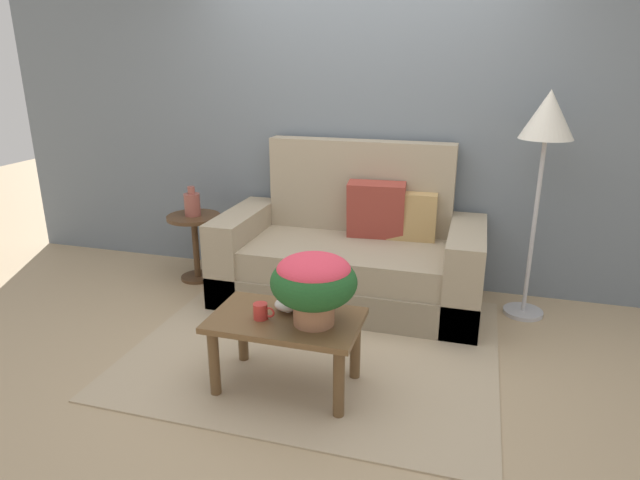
{
  "coord_description": "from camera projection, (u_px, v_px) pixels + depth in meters",
  "views": [
    {
      "loc": [
        0.9,
        -2.99,
        1.79
      ],
      "look_at": [
        -0.02,
        0.16,
        0.69
      ],
      "focal_mm": 30.73,
      "sensor_mm": 36.0,
      "label": 1
    }
  ],
  "objects": [
    {
      "name": "potted_plant",
      "position": [
        314.0,
        281.0,
        2.85
      ],
      "size": [
        0.46,
        0.46,
        0.39
      ],
      "color": "#A36B4C",
      "rests_on": "coffee_table"
    },
    {
      "name": "table_vase",
      "position": [
        192.0,
        204.0,
        4.44
      ],
      "size": [
        0.13,
        0.13,
        0.24
      ],
      "color": "#934C42",
      "rests_on": "side_table"
    },
    {
      "name": "snack_bowl",
      "position": [
        288.0,
        304.0,
        3.06
      ],
      "size": [
        0.15,
        0.15,
        0.07
      ],
      "color": "silver",
      "rests_on": "coffee_table"
    },
    {
      "name": "area_rug",
      "position": [
        318.0,
        345.0,
        3.57
      ],
      "size": [
        2.26,
        1.95,
        0.01
      ],
      "primitive_type": "cube",
      "color": "tan",
      "rests_on": "ground"
    },
    {
      "name": "coffee_mug",
      "position": [
        261.0,
        311.0,
        2.97
      ],
      "size": [
        0.12,
        0.08,
        0.09
      ],
      "color": "red",
      "rests_on": "coffee_table"
    },
    {
      "name": "floor_lamp",
      "position": [
        547.0,
        130.0,
        3.59
      ],
      "size": [
        0.35,
        0.35,
        1.59
      ],
      "color": "#B2B2B7",
      "rests_on": "ground"
    },
    {
      "name": "wall_back",
      "position": [
        364.0,
        121.0,
        4.32
      ],
      "size": [
        6.4,
        0.12,
        2.61
      ],
      "primitive_type": "cube",
      "color": "slate",
      "rests_on": "ground"
    },
    {
      "name": "side_table",
      "position": [
        195.0,
        235.0,
        4.53
      ],
      "size": [
        0.43,
        0.43,
        0.56
      ],
      "color": "#4C331E",
      "rests_on": "ground"
    },
    {
      "name": "coffee_table",
      "position": [
        286.0,
        331.0,
        3.02
      ],
      "size": [
        0.83,
        0.5,
        0.43
      ],
      "color": "brown",
      "rests_on": "ground"
    },
    {
      "name": "ground_plane",
      "position": [
        316.0,
        349.0,
        3.53
      ],
      "size": [
        14.0,
        14.0,
        0.0
      ],
      "primitive_type": "plane",
      "color": "tan"
    },
    {
      "name": "couch",
      "position": [
        351.0,
        256.0,
        4.17
      ],
      "size": [
        1.95,
        0.91,
        1.18
      ],
      "color": "gray",
      "rests_on": "ground"
    }
  ]
}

